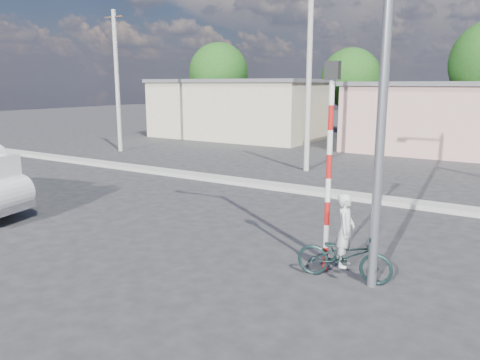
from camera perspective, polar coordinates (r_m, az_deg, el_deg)
The scene contains 8 objects.
ground_plane at distance 10.79m, azimuth -9.05°, elevation -9.79°, with size 120.00×120.00×0.00m, color #252527.
median at distance 17.31m, azimuth 8.64°, elevation -1.30°, with size 40.00×0.80×0.16m, color #99968E.
bicycle at distance 9.81m, azimuth 12.57°, elevation -9.00°, with size 0.67×1.93×1.01m, color #162929.
cyclist at distance 9.73m, azimuth 12.63°, elevation -7.67°, with size 0.55×0.36×1.50m, color silver.
traffic_pole at distance 9.74m, azimuth 10.87°, elevation 3.63°, with size 0.28×0.18×4.36m.
streetlight at distance 9.12m, azimuth 16.49°, elevation 17.76°, with size 2.34×0.22×9.00m.
building_row at distance 30.07m, azimuth 21.66°, elevation 7.44°, with size 37.80×7.30×4.44m.
utility_poles at distance 19.80m, azimuth 22.67°, elevation 11.21°, with size 35.40×0.24×8.00m.
Camera 1 is at (6.71, -7.49, 3.92)m, focal length 35.00 mm.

